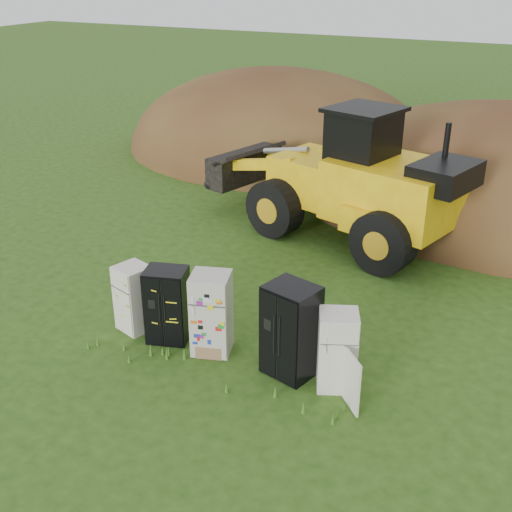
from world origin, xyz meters
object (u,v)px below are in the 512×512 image
Objects in this scene: fridge_sticker at (211,313)px; fridge_open_door at (337,350)px; wheel_loader at (332,170)px; fridge_leftmost at (134,298)px; fridge_black_side at (167,305)px; fridge_black_right at (291,330)px.

fridge_sticker is 2.82m from fridge_open_door.
wheel_loader is (-0.03, 7.31, 1.09)m from fridge_sticker.
fridge_black_side is (0.91, -0.04, 0.07)m from fridge_leftmost.
fridge_black_side is 0.21× the size of wheel_loader.
fridge_open_door is at bearing 17.04° from fridge_leftmost.
fridge_black_side is at bearing -164.37° from fridge_black_right.
fridge_sticker is 0.92× the size of fridge_black_right.
wheel_loader is at bearing 65.37° from fridge_black_side.
fridge_leftmost is 0.80× the size of fridge_black_right.
wheel_loader is at bearing 92.52° from fridge_leftmost.
fridge_black_side is 0.94× the size of fridge_sticker.
fridge_black_right is 1.20× the size of fridge_open_door.
fridge_sticker is (1.09, 0.02, 0.06)m from fridge_black_side.
fridge_sticker reaches higher than fridge_open_door.
wheel_loader reaches higher than fridge_leftmost.
fridge_sticker is at bearing -15.17° from fridge_black_side.
wheel_loader is (1.97, 7.29, 1.21)m from fridge_leftmost.
fridge_open_door is 0.20× the size of wheel_loader.
wheel_loader reaches higher than fridge_sticker.
fridge_black_side is 3.91m from fridge_open_door.
fridge_black_right is (3.83, -0.02, 0.20)m from fridge_leftmost.
fridge_black_side is 0.87× the size of fridge_black_right.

